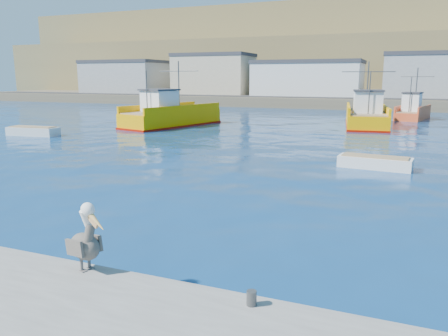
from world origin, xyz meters
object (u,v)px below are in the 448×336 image
trawler_yellow_a (170,116)px  pelican (86,241)px  trawler_yellow_b (366,116)px  boat_orange (412,111)px  skiff_mid (375,163)px  skiff_left (33,132)px

trawler_yellow_a → pelican: trawler_yellow_a is taller
trawler_yellow_b → pelican: (-3.29, -38.38, 0.19)m
trawler_yellow_b → boat_orange: trawler_yellow_b is taller
boat_orange → trawler_yellow_a: bearing=-144.0°
trawler_yellow_a → skiff_mid: 25.05m
boat_orange → trawler_yellow_b: bearing=-114.6°
trawler_yellow_a → trawler_yellow_b: (18.46, 6.91, -0.03)m
trawler_yellow_a → boat_orange: trawler_yellow_a is taller
trawler_yellow_b → skiff_left: size_ratio=2.52×
skiff_mid → trawler_yellow_b: bearing=95.6°
boat_orange → pelican: bearing=-99.1°
trawler_yellow_a → skiff_left: trawler_yellow_a is taller
skiff_left → skiff_mid: bearing=-7.1°
boat_orange → skiff_left: bearing=-137.6°
trawler_yellow_b → skiff_mid: trawler_yellow_b is taller
boat_orange → skiff_mid: 31.05m
boat_orange → pelican: boat_orange is taller
boat_orange → skiff_left: (-30.09, -27.49, -0.67)m
trawler_yellow_b → boat_orange: (4.44, 9.69, -0.05)m
trawler_yellow_a → skiff_mid: (20.52, -14.34, -0.78)m
trawler_yellow_b → boat_orange: bearing=65.4°
trawler_yellow_b → skiff_left: trawler_yellow_b is taller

